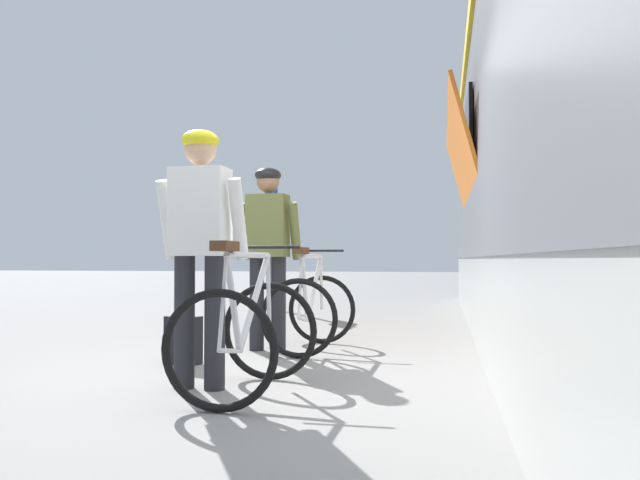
{
  "coord_description": "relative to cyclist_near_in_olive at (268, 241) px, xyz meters",
  "views": [
    {
      "loc": [
        1.22,
        -4.37,
        0.88
      ],
      "look_at": [
        0.13,
        1.28,
        1.05
      ],
      "focal_mm": 36.06,
      "sensor_mm": 36.0,
      "label": 1
    }
  ],
  "objects": [
    {
      "name": "backpack_on_platform",
      "position": [
        -0.48,
        -0.9,
        -0.85
      ],
      "size": [
        0.33,
        0.27,
        0.4
      ],
      "primitive_type": "cube",
      "rotation": [
        0.0,
        0.0,
        -0.39
      ],
      "color": "black",
      "rests_on": "ground"
    },
    {
      "name": "cyclist_near_in_olive",
      "position": [
        0.0,
        0.0,
        0.0
      ],
      "size": [
        0.62,
        0.33,
        1.76
      ],
      "color": "#232328",
      "rests_on": "ground"
    },
    {
      "name": "ground_plane",
      "position": [
        0.45,
        -1.6,
        -1.05
      ],
      "size": [
        80.0,
        80.0,
        0.0
      ],
      "primitive_type": "plane",
      "color": "gray"
    },
    {
      "name": "platform_sign_post",
      "position": [
        -1.34,
        5.03,
        0.57
      ],
      "size": [
        0.08,
        0.7,
        2.4
      ],
      "color": "#595B60",
      "rests_on": "ground"
    },
    {
      "name": "bicycle_far_silver",
      "position": [
        0.41,
        -1.96,
        -0.65
      ],
      "size": [
        0.73,
        1.08,
        0.99
      ],
      "color": "black",
      "rests_on": "ground"
    },
    {
      "name": "bicycle_near_white",
      "position": [
        0.41,
        0.08,
        -0.65
      ],
      "size": [
        0.72,
        1.08,
        0.99
      ],
      "color": "black",
      "rests_on": "ground"
    },
    {
      "name": "cyclist_far_in_white",
      "position": [
        0.04,
        -1.84,
        0.0
      ],
      "size": [
        0.62,
        0.32,
        1.76
      ],
      "color": "#232328",
      "rests_on": "ground"
    }
  ]
}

